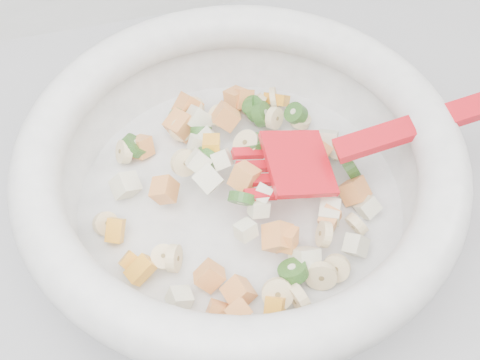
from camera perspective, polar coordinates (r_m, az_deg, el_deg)
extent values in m
cube|color=#949599|center=(1.06, 8.48, -12.47)|extent=(2.00, 0.60, 0.90)
cylinder|color=white|center=(0.60, 0.00, -2.29)|extent=(0.33, 0.33, 0.02)
torus|color=white|center=(0.54, 0.00, 2.46)|extent=(0.41, 0.41, 0.05)
cylinder|color=#D2B88C|center=(0.66, 2.21, 7.13)|extent=(0.03, 0.04, 0.03)
cylinder|color=#D2B88C|center=(0.65, 5.73, 5.70)|extent=(0.03, 0.03, 0.02)
cylinder|color=#D2B88C|center=(0.62, 9.32, 2.90)|extent=(0.03, 0.03, 0.02)
cylinder|color=#D2B88C|center=(0.58, -5.29, 1.64)|extent=(0.03, 0.02, 0.03)
cylinder|color=#D2B88C|center=(0.63, -2.03, 6.12)|extent=(0.03, 0.03, 0.02)
cylinder|color=#D2B88C|center=(0.59, 3.17, 3.42)|extent=(0.03, 0.02, 0.03)
cylinder|color=#D2B88C|center=(0.54, 7.72, -9.02)|extent=(0.04, 0.02, 0.03)
cylinder|color=#D2B88C|center=(0.63, 3.27, 5.87)|extent=(0.03, 0.02, 0.03)
cylinder|color=#D2B88C|center=(0.55, 7.97, -5.11)|extent=(0.02, 0.03, 0.03)
cylinder|color=#D2B88C|center=(0.54, -6.27, -7.39)|extent=(0.02, 0.03, 0.03)
cylinder|color=#D2B88C|center=(0.52, 3.58, -10.72)|extent=(0.04, 0.03, 0.03)
cylinder|color=#D2B88C|center=(0.54, 9.10, -8.25)|extent=(0.03, 0.03, 0.03)
cylinder|color=#D2B88C|center=(0.54, -7.25, -7.23)|extent=(0.03, 0.03, 0.02)
cylinder|color=#D2B88C|center=(0.66, -4.49, 6.87)|extent=(0.03, 0.03, 0.03)
cylinder|color=#D2B88C|center=(0.66, 1.54, 7.18)|extent=(0.03, 0.04, 0.03)
cylinder|color=#D2B88C|center=(0.67, 3.25, 7.61)|extent=(0.02, 0.04, 0.04)
cylinder|color=#D2B88C|center=(0.63, -5.63, 4.82)|extent=(0.03, 0.03, 0.02)
cylinder|color=#D2B88C|center=(0.58, -12.62, -4.07)|extent=(0.03, 0.03, 0.02)
cylinder|color=#D2B88C|center=(0.52, 5.65, -11.18)|extent=(0.02, 0.04, 0.04)
cylinder|color=#D2B88C|center=(0.57, 10.99, -4.16)|extent=(0.02, 0.03, 0.03)
cylinder|color=#D2B88C|center=(0.58, 0.65, 3.44)|extent=(0.03, 0.03, 0.03)
cylinder|color=#D2B88C|center=(0.62, -10.94, 2.64)|extent=(0.02, 0.03, 0.03)
cube|color=#DF8146|center=(0.59, 10.80, -1.03)|extent=(0.03, 0.03, 0.03)
cube|color=#DF8146|center=(0.63, -5.66, 5.17)|extent=(0.04, 0.03, 0.03)
cube|color=#DF8146|center=(0.54, 3.62, -5.42)|extent=(0.03, 0.03, 0.04)
cube|color=#DF8146|center=(0.63, -9.36, 3.12)|extent=(0.03, 0.03, 0.03)
cube|color=#DF8146|center=(0.57, -7.19, -0.93)|extent=(0.03, 0.03, 0.03)
cube|color=#DF8146|center=(0.61, 7.34, 2.51)|extent=(0.03, 0.03, 0.03)
cube|color=#DF8146|center=(0.53, -2.92, -9.07)|extent=(0.03, 0.03, 0.03)
cube|color=#DF8146|center=(0.56, 8.50, -3.60)|extent=(0.03, 0.03, 0.02)
cube|color=#DF8146|center=(0.52, -0.53, -12.52)|extent=(0.03, 0.03, 0.03)
cube|color=#DF8146|center=(0.63, -1.35, 6.04)|extent=(0.03, 0.03, 0.04)
cube|color=#DF8146|center=(0.52, -0.12, -10.59)|extent=(0.03, 0.03, 0.03)
cube|color=#DF8146|center=(0.66, -4.97, 6.95)|extent=(0.04, 0.03, 0.04)
cube|color=#DF8146|center=(0.52, -2.04, -12.65)|extent=(0.03, 0.03, 0.03)
cube|color=#DF8146|center=(0.54, 0.41, 0.28)|extent=(0.03, 0.03, 0.03)
cube|color=#DF8146|center=(0.66, 0.23, 7.69)|extent=(0.03, 0.03, 0.03)
cube|color=#DF8146|center=(0.54, 4.44, -5.57)|extent=(0.03, 0.03, 0.03)
cube|color=#DF8146|center=(0.66, -0.37, 7.75)|extent=(0.03, 0.03, 0.03)
cylinder|color=green|center=(0.60, 10.34, 1.27)|extent=(0.02, 0.03, 0.03)
cylinder|color=green|center=(0.58, 1.41, 3.44)|extent=(0.03, 0.02, 0.02)
cylinder|color=green|center=(0.64, 2.10, 6.24)|extent=(0.03, 0.04, 0.04)
cylinder|color=green|center=(0.53, 5.05, -8.64)|extent=(0.04, 0.04, 0.02)
cylinder|color=green|center=(0.65, -5.70, 5.80)|extent=(0.03, 0.03, 0.03)
cylinder|color=green|center=(0.58, -3.11, 2.08)|extent=(0.03, 0.03, 0.03)
cylinder|color=green|center=(0.53, 0.15, -1.77)|extent=(0.03, 0.03, 0.03)
cylinder|color=green|center=(0.62, -3.71, 4.45)|extent=(0.03, 0.03, 0.03)
cylinder|color=green|center=(0.65, 1.34, 6.76)|extent=(0.03, 0.04, 0.03)
cylinder|color=green|center=(0.64, 5.32, 6.26)|extent=(0.03, 0.03, 0.03)
cylinder|color=green|center=(0.64, 1.28, 6.97)|extent=(0.03, 0.03, 0.02)
cylinder|color=green|center=(0.62, -10.04, 3.21)|extent=(0.02, 0.03, 0.03)
cube|color=beige|center=(0.63, -3.98, 5.73)|extent=(0.04, 0.04, 0.04)
cube|color=beige|center=(0.54, 2.03, -1.50)|extent=(0.02, 0.03, 0.02)
cube|color=beige|center=(0.57, 8.52, -2.98)|extent=(0.03, 0.03, 0.02)
cube|color=beige|center=(0.56, 10.94, -6.11)|extent=(0.03, 0.02, 0.03)
cube|color=beige|center=(0.59, -10.80, -0.50)|extent=(0.03, 0.03, 0.03)
cube|color=beige|center=(0.62, 8.26, 3.57)|extent=(0.03, 0.04, 0.03)
cube|color=beige|center=(0.59, 12.01, -2.55)|extent=(0.02, 0.03, 0.03)
cube|color=beige|center=(0.53, -5.76, -11.16)|extent=(0.02, 0.02, 0.02)
cube|color=beige|center=(0.54, 6.15, -7.42)|extent=(0.03, 0.03, 0.03)
cube|color=beige|center=(0.56, -1.70, 1.97)|extent=(0.02, 0.02, 0.03)
cube|color=beige|center=(0.53, 0.53, -4.79)|extent=(0.02, 0.02, 0.02)
cube|color=beige|center=(0.60, -2.96, 3.99)|extent=(0.02, 0.02, 0.02)
cube|color=beige|center=(0.60, -4.00, 3.35)|extent=(0.02, 0.02, 0.03)
cube|color=beige|center=(0.57, -3.96, 1.74)|extent=(0.03, 0.03, 0.03)
cube|color=beige|center=(0.55, -3.03, 0.10)|extent=(0.03, 0.03, 0.03)
cube|color=beige|center=(0.54, 1.79, -2.68)|extent=(0.02, 0.02, 0.02)
cube|color=#FF9E2E|center=(0.58, -2.73, 3.35)|extent=(0.02, 0.03, 0.02)
cube|color=#FF9E2E|center=(0.67, 3.48, 7.64)|extent=(0.03, 0.03, 0.02)
cube|color=#FF9E2E|center=(0.57, -11.74, -4.69)|extent=(0.02, 0.03, 0.02)
cube|color=#FF9E2E|center=(0.56, 7.22, -0.58)|extent=(0.03, 0.02, 0.02)
cube|color=#FF9E2E|center=(0.52, 3.33, -12.09)|extent=(0.03, 0.03, 0.03)
cube|color=#FF9E2E|center=(0.55, -10.09, -7.90)|extent=(0.03, 0.03, 0.03)
cube|color=#FF9E2E|center=(0.54, -9.39, -8.40)|extent=(0.03, 0.02, 0.02)
cube|color=red|center=(0.56, 5.54, 1.59)|extent=(0.06, 0.08, 0.03)
cube|color=red|center=(0.57, 0.77, 2.56)|extent=(0.03, 0.01, 0.01)
cube|color=red|center=(0.56, 1.15, 1.29)|extent=(0.03, 0.01, 0.01)
cube|color=red|center=(0.55, 1.55, -0.02)|extent=(0.03, 0.01, 0.01)
cube|color=red|center=(0.54, 1.97, -1.38)|extent=(0.03, 0.01, 0.01)
cube|color=red|center=(0.58, 19.39, 5.82)|extent=(0.22, 0.03, 0.06)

